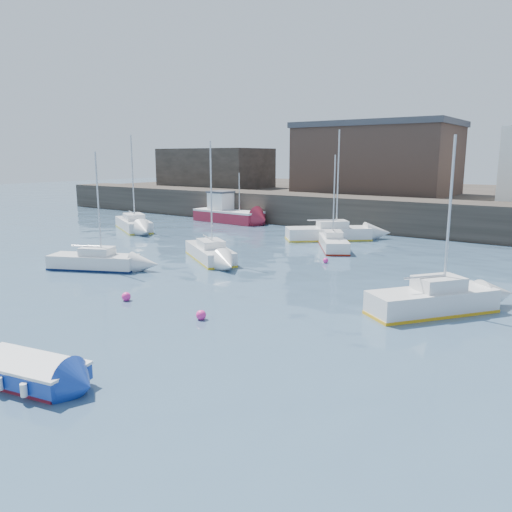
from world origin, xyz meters
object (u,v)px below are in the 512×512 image
Objects in this scene: blue_dinghy at (25,371)px; sailboat_f at (334,243)px; sailboat_c at (433,300)px; buoy_mid at (201,319)px; sailboat_h at (329,233)px; fishing_boat at (227,212)px; buoy_far at (326,263)px; buoy_near at (126,301)px; sailboat_e at (134,224)px; sailboat_b at (210,252)px; sailboat_a at (94,261)px.

blue_dinghy is 25.75m from sailboat_f.
sailboat_c is 17.70× the size of buoy_mid.
buoy_mid is at bearing 87.73° from blue_dinghy.
sailboat_h reaches higher than blue_dinghy.
sailboat_f is at bearing 95.80° from blue_dinghy.
sailboat_c reaches higher than buoy_mid.
fishing_boat is 22.47× the size of buoy_far.
sailboat_e is at bearing 138.13° from buoy_near.
sailboat_f reaches higher than fishing_boat.
sailboat_c is 17.64× the size of buoy_near.
buoy_mid reaches higher than buoy_far.
blue_dinghy reaches higher than buoy_near.
sailboat_b is (-7.54, 17.33, 0.10)m from blue_dinghy.
buoy_near is (17.91, -16.05, -0.57)m from sailboat_e.
sailboat_e is at bearing 130.92° from sailboat_a.
sailboat_c is 10.11m from buoy_mid.
buoy_near is (0.40, -21.62, -0.58)m from sailboat_h.
blue_dinghy is 0.47× the size of sailboat_e.
buoy_near is at bearing -105.68° from buoy_far.
sailboat_c is 1.11× the size of sailboat_f.
sailboat_b is at bearing 57.84° from sailboat_a.
sailboat_h is at bearing 17.68° from sailboat_e.
sailboat_e is 1.26× the size of sailboat_f.
sailboat_a is at bearing -71.37° from fishing_boat.
buoy_near is at bearing 120.40° from blue_dinghy.
sailboat_e reaches higher than fishing_boat.
buoy_near is (-4.49, 7.66, -0.41)m from blue_dinghy.
sailboat_h reaches higher than sailboat_c.
sailboat_c is 31.83m from sailboat_e.
sailboat_a reaches higher than blue_dinghy.
fishing_boat reaches higher than buoy_far.
sailboat_e is at bearing 162.58° from sailboat_c.
sailboat_h is at bearing -16.68° from fishing_boat.
sailboat_a is at bearing -49.08° from sailboat_e.
sailboat_f reaches higher than buoy_near.
sailboat_h reaches higher than buoy_mid.
sailboat_b is 15.83m from sailboat_c.
sailboat_b is 17.81× the size of buoy_near.
buoy_far is at bearing 92.13° from blue_dinghy.
sailboat_f is (4.94, 8.29, -0.02)m from sailboat_b.
sailboat_b is at bearing -152.18° from buoy_far.
buoy_mid is 13.33m from buoy_far.
fishing_boat is 1.13× the size of sailboat_a.
sailboat_c is 21.68× the size of buoy_far.
fishing_boat reaches higher than blue_dinghy.
sailboat_a is 16.70m from sailboat_e.
sailboat_a is (-11.46, 11.09, 0.09)m from blue_dinghy.
sailboat_h is (2.64, 11.95, 0.08)m from sailboat_b.
sailboat_e is 0.98× the size of sailboat_h.
sailboat_c is (15.51, -3.15, 0.08)m from sailboat_b.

